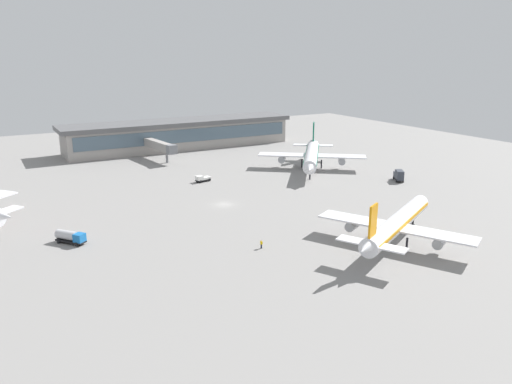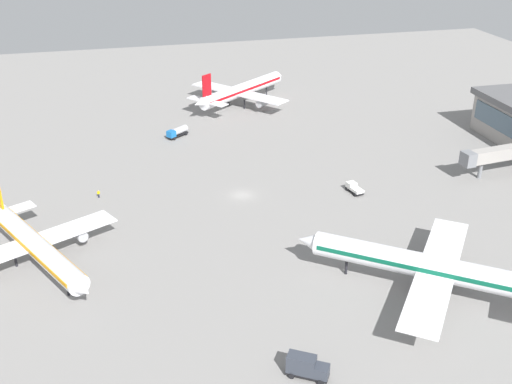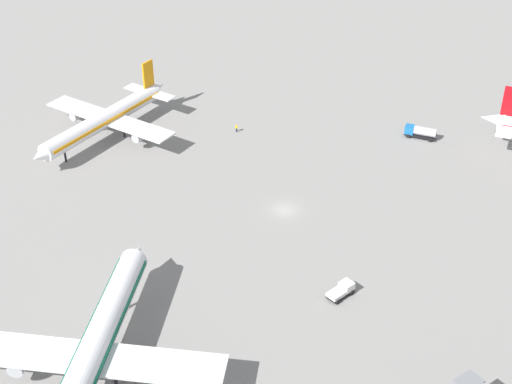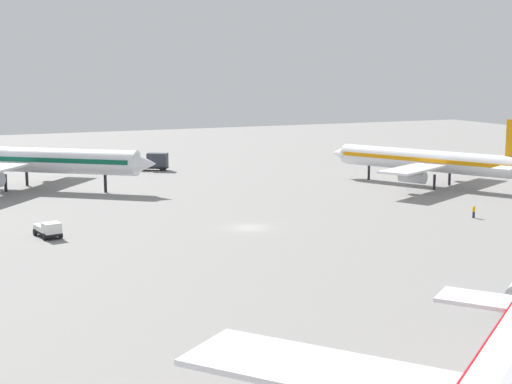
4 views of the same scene
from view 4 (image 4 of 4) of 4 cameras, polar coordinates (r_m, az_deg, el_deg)
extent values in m
plane|color=gray|center=(94.41, -0.53, -2.67)|extent=(288.00, 288.00, 0.00)
cylinder|color=white|center=(127.82, -16.38, 2.31)|extent=(25.24, 31.17, 3.99)
cone|color=white|center=(119.33, -8.32, 2.11)|extent=(5.43, 5.47, 3.79)
cube|color=#0C593F|center=(127.78, -16.38, 2.44)|extent=(24.42, 30.06, 0.72)
cube|color=white|center=(128.78, -17.07, 2.15)|extent=(30.83, 25.57, 0.36)
cylinder|color=#A5A8AD|center=(137.24, -14.99, 2.08)|extent=(4.61, 5.07, 2.19)
cylinder|color=black|center=(122.43, -11.16, 0.61)|extent=(0.48, 0.48, 2.79)
cylinder|color=black|center=(132.43, -16.71, 1.05)|extent=(0.48, 0.48, 2.79)
cylinder|color=black|center=(127.04, -18.15, 0.64)|extent=(0.48, 0.48, 2.79)
cylinder|color=white|center=(129.33, 12.72, 2.29)|extent=(30.05, 17.86, 3.52)
cone|color=white|center=(137.63, 6.33, 2.89)|extent=(4.67, 4.59, 3.35)
cube|color=orange|center=(129.30, 12.72, 2.41)|extent=(28.94, 17.33, 0.63)
cube|color=white|center=(128.68, 13.35, 2.08)|extent=(18.54, 29.36, 0.32)
cylinder|color=#A5A8AD|center=(121.28, 11.59, 1.11)|extent=(4.59, 3.64, 1.94)
cylinder|color=#A5A8AD|center=(136.52, 14.88, 1.90)|extent=(4.59, 3.64, 1.94)
cylinder|color=black|center=(134.97, 8.41, 1.43)|extent=(0.42, 0.42, 2.47)
cylinder|color=black|center=(126.11, 13.15, 0.72)|extent=(0.42, 0.42, 2.47)
cylinder|color=black|center=(131.16, 14.22, 1.01)|extent=(0.42, 0.42, 2.47)
cube|color=black|center=(92.47, -15.26, -2.91)|extent=(4.70, 2.77, 0.30)
cube|color=white|center=(91.13, -14.99, -2.60)|extent=(2.15, 2.23, 1.20)
cube|color=#3F596B|center=(90.33, -14.82, -2.54)|extent=(0.41, 1.58, 0.67)
cube|color=white|center=(93.21, -15.47, -2.54)|extent=(2.94, 2.40, 0.60)
cylinder|color=black|center=(91.42, -14.36, -3.11)|extent=(0.84, 0.46, 0.80)
cylinder|color=black|center=(90.77, -15.48, -3.25)|extent=(0.84, 0.46, 0.80)
cylinder|color=black|center=(94.24, -15.05, -2.77)|extent=(0.84, 0.46, 0.80)
cylinder|color=black|center=(93.61, -16.14, -2.90)|extent=(0.84, 0.46, 0.80)
cylinder|color=black|center=(66.06, 18.06, -8.12)|extent=(0.73, 0.81, 0.80)
cube|color=black|center=(146.95, -7.68, 1.83)|extent=(4.61, 5.75, 0.30)
cube|color=#333842|center=(147.37, -8.40, 2.21)|extent=(2.57, 2.54, 1.60)
cube|color=#3F596B|center=(147.57, -8.70, 2.33)|extent=(1.39, 0.92, 0.90)
cube|color=#333842|center=(146.51, -7.35, 2.38)|extent=(3.64, 4.23, 2.60)
cylinder|color=black|center=(146.63, -8.52, 1.73)|extent=(0.68, 0.84, 0.80)
cylinder|color=black|center=(148.43, -8.30, 1.83)|extent=(0.68, 0.84, 0.80)
cylinder|color=black|center=(145.52, -7.04, 1.71)|extent=(0.68, 0.84, 0.80)
cylinder|color=black|center=(147.34, -6.84, 1.81)|extent=(0.68, 0.84, 0.80)
cylinder|color=#1E2338|center=(104.27, 15.91, -1.63)|extent=(0.41, 0.41, 0.85)
cylinder|color=yellow|center=(104.14, 15.92, -1.24)|extent=(0.49, 0.49, 0.60)
sphere|color=tan|center=(104.07, 15.93, -1.02)|extent=(0.22, 0.22, 0.22)
cylinder|color=yellow|center=(103.94, 15.86, -1.26)|extent=(0.10, 0.10, 0.54)
cylinder|color=yellow|center=(104.35, 15.99, -1.23)|extent=(0.10, 0.10, 0.54)
camera|label=1|loc=(147.05, 53.93, 11.96)|focal=34.63mm
camera|label=2|loc=(212.90, -6.72, 19.83)|focal=43.66mm
camera|label=3|loc=(161.72, -47.60, 26.09)|focal=52.28mm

